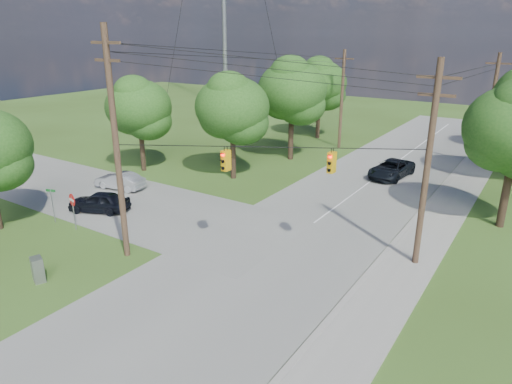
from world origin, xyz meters
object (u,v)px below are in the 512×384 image
Objects in this scene: car_cross_far at (8,164)px; control_cabinet at (38,270)px; pole_north_e at (491,111)px; pole_ne at (428,164)px; pole_north_w at (342,99)px; pole_sw at (116,144)px; car_cross_silver at (120,181)px; car_main_north at (391,169)px; car_cross_dark at (99,202)px; do_not_enter_sign at (73,204)px.

car_cross_far is 4.34× the size of control_cabinet.
pole_north_e is at bearing 87.84° from control_cabinet.
pole_ne reaches higher than control_cabinet.
pole_north_w is at bearing 158.21° from car_cross_far.
control_cabinet is at bearing -108.59° from pole_sw.
car_cross_silver is 11.56m from car_cross_far.
car_main_north is (7.61, 22.00, -5.47)m from pole_sw.
do_not_enter_sign is at bearing 0.39° from car_cross_dark.
do_not_enter_sign is at bearing 19.49° from car_cross_silver.
pole_north_e is at bearing 90.00° from pole_ne.
car_main_north is (-5.89, -7.60, -4.38)m from pole_north_e.
car_cross_silver is at bearing -132.54° from car_main_north.
pole_sw is 23.91m from car_main_north.
pole_sw is 9.53× the size of control_cabinet.
pole_ne is 1.05× the size of pole_north_e.
pole_north_w is 4.25× the size of do_not_enter_sign.
car_cross_dark is (-19.99, -26.20, -4.40)m from pole_north_e.
pole_ne is 23.05m from car_cross_silver.
car_cross_dark is (-19.99, -4.20, -4.73)m from pole_ne.
pole_ne is at bearing -61.50° from car_main_north.
pole_north_e and pole_north_w have the same top height.
car_cross_far is at bearing -128.99° from pole_north_w.
car_main_north is 27.81m from control_cabinet.
pole_ne is 4.46× the size of do_not_enter_sign.
car_main_north is at bearing 70.92° from pole_sw.
pole_sw is 29.62m from pole_north_w.
pole_north_w is 27.26m from car_cross_dark.
pole_north_w is 7.94× the size of control_cabinet.
pole_north_e is (13.50, 29.60, -1.10)m from pole_sw.
pole_north_e is at bearing 143.26° from car_cross_far.
pole_ne reaches higher than car_cross_far.
car_cross_silver is 13.96m from control_cabinet.
pole_north_e is (-0.00, 22.00, -0.34)m from pole_ne.
pole_sw is 12.94m from car_cross_silver.
pole_sw reaches higher than car_main_north.
pole_north_w reaches higher than do_not_enter_sign.
pole_sw is 9.16m from car_cross_dark.
pole_north_w is (-13.90, 0.00, 0.00)m from pole_north_e.
pole_sw is 7.20m from control_cabinet.
do_not_enter_sign reaches higher than car_cross_silver.
control_cabinet is 6.32m from do_not_enter_sign.
car_main_north is (16.65, 14.59, 0.06)m from car_cross_silver.
pole_north_e is 2.49× the size of car_cross_silver.
pole_north_e is at bearing 0.00° from pole_north_w.
do_not_enter_sign is at bearing 91.04° from car_cross_far.
pole_north_e is at bearing 58.46° from car_main_north.
do_not_enter_sign reaches higher than car_main_north.
car_cross_far reaches higher than car_cross_silver.
pole_ne is at bearing 33.02° from do_not_enter_sign.
car_cross_silver is at bearing -179.51° from pole_ne.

